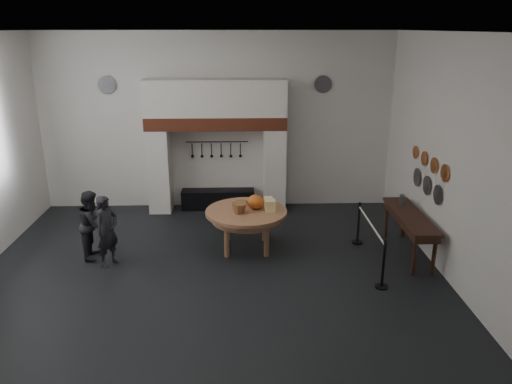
{
  "coord_description": "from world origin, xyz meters",
  "views": [
    {
      "loc": [
        0.61,
        -8.73,
        4.58
      ],
      "look_at": [
        0.91,
        0.98,
        1.35
      ],
      "focal_mm": 35.0,
      "sensor_mm": 36.0,
      "label": 1
    }
  ],
  "objects_px": {
    "iron_range": "(218,199)",
    "side_table": "(410,216)",
    "barrier_post_far": "(358,224)",
    "visitor_far": "(92,224)",
    "work_table": "(246,212)",
    "visitor_near": "(107,231)",
    "barrier_post_near": "(383,265)"
  },
  "relations": [
    {
      "from": "barrier_post_near",
      "to": "barrier_post_far",
      "type": "xyz_separation_m",
      "value": [
        0.0,
        2.0,
        0.0
      ]
    },
    {
      "from": "iron_range",
      "to": "visitor_far",
      "type": "relative_size",
      "value": 1.32
    },
    {
      "from": "iron_range",
      "to": "visitor_near",
      "type": "bearing_deg",
      "value": -122.5
    },
    {
      "from": "side_table",
      "to": "barrier_post_far",
      "type": "distance_m",
      "value": 1.18
    },
    {
      "from": "visitor_far",
      "to": "barrier_post_near",
      "type": "distance_m",
      "value": 5.85
    },
    {
      "from": "iron_range",
      "to": "side_table",
      "type": "distance_m",
      "value": 5.09
    },
    {
      "from": "work_table",
      "to": "side_table",
      "type": "bearing_deg",
      "value": -6.98
    },
    {
      "from": "iron_range",
      "to": "visitor_near",
      "type": "relative_size",
      "value": 1.3
    },
    {
      "from": "side_table",
      "to": "barrier_post_near",
      "type": "height_order",
      "value": "same"
    },
    {
      "from": "visitor_near",
      "to": "barrier_post_far",
      "type": "xyz_separation_m",
      "value": [
        5.24,
        0.89,
        -0.28
      ]
    },
    {
      "from": "visitor_far",
      "to": "side_table",
      "type": "distance_m",
      "value": 6.56
    },
    {
      "from": "iron_range",
      "to": "visitor_near",
      "type": "distance_m",
      "value": 3.86
    },
    {
      "from": "side_table",
      "to": "barrier_post_far",
      "type": "xyz_separation_m",
      "value": [
        -0.92,
        0.61,
        -0.42
      ]
    },
    {
      "from": "iron_range",
      "to": "visitor_near",
      "type": "xyz_separation_m",
      "value": [
        -2.06,
        -3.23,
        0.48
      ]
    },
    {
      "from": "visitor_far",
      "to": "side_table",
      "type": "xyz_separation_m",
      "value": [
        6.56,
        -0.12,
        0.15
      ]
    },
    {
      "from": "work_table",
      "to": "barrier_post_near",
      "type": "distance_m",
      "value": 3.09
    },
    {
      "from": "work_table",
      "to": "side_table",
      "type": "xyz_separation_m",
      "value": [
        3.39,
        -0.41,
        0.03
      ]
    },
    {
      "from": "visitor_far",
      "to": "barrier_post_far",
      "type": "height_order",
      "value": "visitor_far"
    },
    {
      "from": "visitor_near",
      "to": "visitor_far",
      "type": "bearing_deg",
      "value": 77.49
    },
    {
      "from": "barrier_post_near",
      "to": "visitor_near",
      "type": "bearing_deg",
      "value": 167.99
    },
    {
      "from": "work_table",
      "to": "iron_range",
      "type": "bearing_deg",
      "value": 105.71
    },
    {
      "from": "side_table",
      "to": "barrier_post_far",
      "type": "height_order",
      "value": "same"
    },
    {
      "from": "iron_range",
      "to": "side_table",
      "type": "height_order",
      "value": "side_table"
    },
    {
      "from": "iron_range",
      "to": "side_table",
      "type": "xyz_separation_m",
      "value": [
        4.1,
        -2.95,
        0.62
      ]
    },
    {
      "from": "iron_range",
      "to": "barrier_post_far",
      "type": "distance_m",
      "value": 3.96
    },
    {
      "from": "work_table",
      "to": "side_table",
      "type": "height_order",
      "value": "side_table"
    },
    {
      "from": "side_table",
      "to": "barrier_post_far",
      "type": "bearing_deg",
      "value": 146.4
    },
    {
      "from": "visitor_near",
      "to": "iron_range",
      "type": "bearing_deg",
      "value": -0.01
    },
    {
      "from": "visitor_near",
      "to": "barrier_post_near",
      "type": "xyz_separation_m",
      "value": [
        5.24,
        -1.11,
        -0.28
      ]
    },
    {
      "from": "work_table",
      "to": "visitor_near",
      "type": "height_order",
      "value": "visitor_near"
    },
    {
      "from": "visitor_far",
      "to": "barrier_post_near",
      "type": "height_order",
      "value": "visitor_far"
    },
    {
      "from": "visitor_near",
      "to": "barrier_post_near",
      "type": "relative_size",
      "value": 1.62
    }
  ]
}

